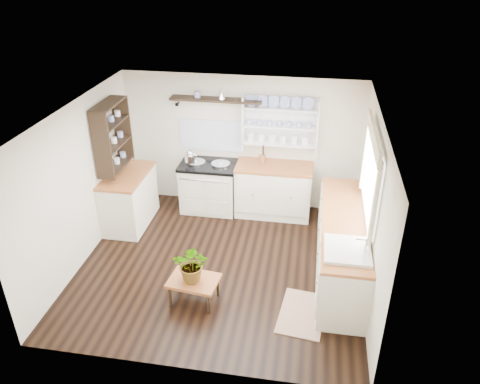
# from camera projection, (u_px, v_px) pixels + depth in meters

# --- Properties ---
(floor) EXTENTS (4.00, 3.80, 0.01)m
(floor) POSITION_uv_depth(u_px,v_px,m) (220.00, 265.00, 6.83)
(floor) COLOR black
(floor) RESTS_ON ground
(wall_back) EXTENTS (4.00, 0.02, 2.30)m
(wall_back) POSITION_uv_depth(u_px,v_px,m) (242.00, 143.00, 7.93)
(wall_back) COLOR beige
(wall_back) RESTS_ON ground
(wall_right) EXTENTS (0.02, 3.80, 2.30)m
(wall_right) POSITION_uv_depth(u_px,v_px,m) (371.00, 208.00, 6.00)
(wall_right) COLOR beige
(wall_right) RESTS_ON ground
(wall_left) EXTENTS (0.02, 3.80, 2.30)m
(wall_left) POSITION_uv_depth(u_px,v_px,m) (80.00, 185.00, 6.57)
(wall_left) COLOR beige
(wall_left) RESTS_ON ground
(ceiling) EXTENTS (4.00, 3.80, 0.01)m
(ceiling) POSITION_uv_depth(u_px,v_px,m) (217.00, 114.00, 5.74)
(ceiling) COLOR white
(ceiling) RESTS_ON wall_back
(window) EXTENTS (0.08, 1.55, 1.22)m
(window) POSITION_uv_depth(u_px,v_px,m) (371.00, 174.00, 5.94)
(window) COLOR white
(window) RESTS_ON wall_right
(aga_cooker) EXTENTS (0.96, 0.67, 0.89)m
(aga_cooker) POSITION_uv_depth(u_px,v_px,m) (209.00, 186.00, 8.06)
(aga_cooker) COLOR silver
(aga_cooker) RESTS_ON floor
(back_cabinets) EXTENTS (1.27, 0.63, 0.90)m
(back_cabinets) POSITION_uv_depth(u_px,v_px,m) (274.00, 189.00, 7.91)
(back_cabinets) COLOR #F0E5CF
(back_cabinets) RESTS_ON floor
(right_cabinets) EXTENTS (0.62, 2.43, 0.90)m
(right_cabinets) POSITION_uv_depth(u_px,v_px,m) (342.00, 246.00, 6.46)
(right_cabinets) COLOR #F0E5CF
(right_cabinets) RESTS_ON floor
(belfast_sink) EXTENTS (0.55, 0.60, 0.45)m
(belfast_sink) POSITION_uv_depth(u_px,v_px,m) (346.00, 258.00, 5.64)
(belfast_sink) COLOR white
(belfast_sink) RESTS_ON right_cabinets
(left_cabinets) EXTENTS (0.62, 1.13, 0.90)m
(left_cabinets) POSITION_uv_depth(u_px,v_px,m) (129.00, 198.00, 7.64)
(left_cabinets) COLOR #F0E5CF
(left_cabinets) RESTS_ON floor
(plate_rack) EXTENTS (1.20, 0.22, 0.90)m
(plate_rack) POSITION_uv_depth(u_px,v_px,m) (281.00, 123.00, 7.61)
(plate_rack) COLOR white
(plate_rack) RESTS_ON wall_back
(high_shelf) EXTENTS (1.50, 0.29, 0.16)m
(high_shelf) POSITION_uv_depth(u_px,v_px,m) (216.00, 100.00, 7.52)
(high_shelf) COLOR black
(high_shelf) RESTS_ON wall_back
(left_shelving) EXTENTS (0.28, 0.80, 1.05)m
(left_shelving) POSITION_uv_depth(u_px,v_px,m) (112.00, 135.00, 7.14)
(left_shelving) COLOR black
(left_shelving) RESTS_ON wall_left
(kettle) EXTENTS (0.17, 0.17, 0.21)m
(kettle) POSITION_uv_depth(u_px,v_px,m) (190.00, 156.00, 7.71)
(kettle) COLOR silver
(kettle) RESTS_ON aga_cooker
(utensil_crock) EXTENTS (0.11, 0.11, 0.13)m
(utensil_crock) POSITION_uv_depth(u_px,v_px,m) (262.00, 159.00, 7.77)
(utensil_crock) COLOR brown
(utensil_crock) RESTS_ON back_cabinets
(center_table) EXTENTS (0.68, 0.52, 0.34)m
(center_table) POSITION_uv_depth(u_px,v_px,m) (194.00, 282.00, 6.02)
(center_table) COLOR brown
(center_table) RESTS_ON floor
(potted_plant) EXTENTS (0.45, 0.39, 0.50)m
(potted_plant) POSITION_uv_depth(u_px,v_px,m) (193.00, 264.00, 5.88)
(potted_plant) COLOR #3F7233
(potted_plant) RESTS_ON center_table
(floor_rug) EXTENTS (0.64, 0.91, 0.02)m
(floor_rug) POSITION_uv_depth(u_px,v_px,m) (302.00, 313.00, 5.94)
(floor_rug) COLOR #8C6451
(floor_rug) RESTS_ON floor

